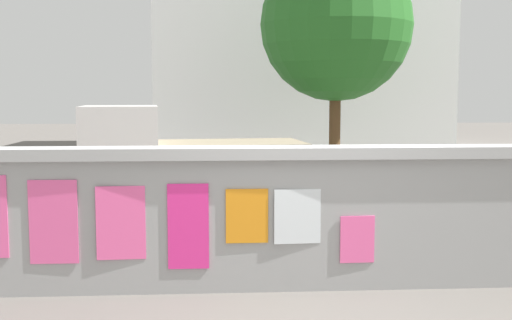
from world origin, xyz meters
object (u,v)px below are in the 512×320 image
(auto_rickshaw_truck, at_px, (182,163))
(motorcycle, at_px, (485,203))
(bicycle_near, at_px, (434,181))
(tree_roadside, at_px, (336,26))

(auto_rickshaw_truck, relative_size, motorcycle, 1.97)
(motorcycle, xyz_separation_m, bicycle_near, (0.30, 2.98, -0.10))
(motorcycle, height_order, bicycle_near, bicycle_near)
(motorcycle, bearing_deg, tree_roadside, 96.19)
(auto_rickshaw_truck, height_order, tree_roadside, tree_roadside)
(bicycle_near, bearing_deg, tree_roadside, 103.91)
(auto_rickshaw_truck, xyz_separation_m, motorcycle, (4.47, -1.55, -0.44))
(auto_rickshaw_truck, bearing_deg, tree_roadside, 58.21)
(motorcycle, distance_m, bicycle_near, 3.00)
(tree_roadside, bearing_deg, motorcycle, -83.81)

